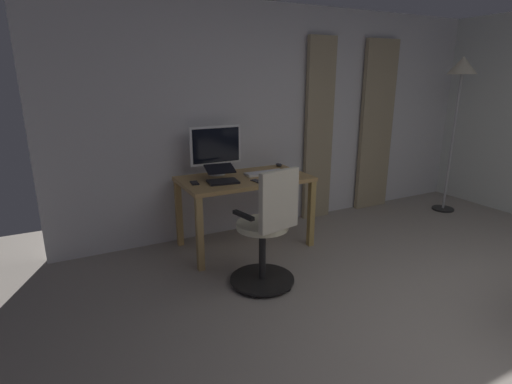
{
  "coord_description": "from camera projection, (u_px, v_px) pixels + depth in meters",
  "views": [
    {
      "loc": [
        2.56,
        0.89,
        1.74
      ],
      "look_at": [
        1.04,
        -2.05,
        0.77
      ],
      "focal_mm": 27.73,
      "sensor_mm": 36.0,
      "label": 1
    }
  ],
  "objects": [
    {
      "name": "back_room_partition",
      "position": [
        290.0,
        119.0,
        4.71
      ],
      "size": [
        5.51,
        0.1,
        2.51
      ],
      "primitive_type": "cube",
      "color": "silver",
      "rests_on": "ground"
    },
    {
      "name": "curtain_left_panel",
      "position": [
        376.0,
        127.0,
        5.23
      ],
      "size": [
        0.51,
        0.06,
        2.19
      ],
      "primitive_type": "cube",
      "color": "tan",
      "rests_on": "ground"
    },
    {
      "name": "curtain_right_panel",
      "position": [
        319.0,
        131.0,
        4.82
      ],
      "size": [
        0.38,
        0.06,
        2.19
      ],
      "primitive_type": "cube",
      "color": "tan",
      "rests_on": "ground"
    },
    {
      "name": "desk",
      "position": [
        245.0,
        186.0,
        4.07
      ],
      "size": [
        1.31,
        0.73,
        0.75
      ],
      "color": "tan",
      "rests_on": "ground"
    },
    {
      "name": "office_chair",
      "position": [
        267.0,
        233.0,
        3.28
      ],
      "size": [
        0.56,
        0.56,
        1.05
      ],
      "rotation": [
        0.0,
        0.0,
        3.35
      ],
      "color": "black",
      "rests_on": "ground"
    },
    {
      "name": "computer_monitor",
      "position": [
        216.0,
        147.0,
        4.08
      ],
      "size": [
        0.55,
        0.18,
        0.51
      ],
      "color": "white",
      "rests_on": "desk"
    },
    {
      "name": "computer_keyboard",
      "position": [
        265.0,
        173.0,
        4.17
      ],
      "size": [
        0.43,
        0.14,
        0.02
      ],
      "primitive_type": "cube",
      "color": "white",
      "rests_on": "desk"
    },
    {
      "name": "laptop",
      "position": [
        222.0,
        177.0,
        3.85
      ],
      "size": [
        0.32,
        0.33,
        0.15
      ],
      "rotation": [
        0.0,
        0.0,
        -0.12
      ],
      "color": "black",
      "rests_on": "desk"
    },
    {
      "name": "computer_mouse",
      "position": [
        279.0,
        165.0,
        4.52
      ],
      "size": [
        0.06,
        0.1,
        0.04
      ],
      "primitive_type": "ellipsoid",
      "color": "#333338",
      "rests_on": "desk"
    },
    {
      "name": "cell_phone_face_up",
      "position": [
        194.0,
        183.0,
        3.8
      ],
      "size": [
        0.09,
        0.15,
        0.01
      ],
      "primitive_type": "cube",
      "rotation": [
        0.0,
        0.0,
        -0.13
      ],
      "color": "black",
      "rests_on": "desk"
    },
    {
      "name": "cell_phone_by_monitor",
      "position": [
        257.0,
        181.0,
        3.86
      ],
      "size": [
        0.09,
        0.15,
        0.01
      ],
      "primitive_type": "cube",
      "rotation": [
        0.0,
        0.0,
        0.17
      ],
      "color": "#232328",
      "rests_on": "desk"
    },
    {
      "name": "floor_lamp",
      "position": [
        461.0,
        80.0,
        4.9
      ],
      "size": [
        0.35,
        0.35,
        1.98
      ],
      "color": "black",
      "rests_on": "ground"
    }
  ]
}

